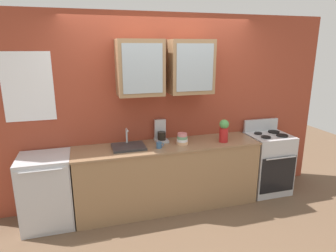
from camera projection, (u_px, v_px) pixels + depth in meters
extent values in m
plane|color=brown|center=(168.00, 205.00, 4.09)|extent=(10.00, 10.00, 0.00)
cube|color=#993D28|center=(161.00, 110.00, 4.08)|extent=(4.93, 0.10, 2.56)
cube|color=#93704C|center=(140.00, 68.00, 3.61)|extent=(0.56, 0.37, 0.68)
cube|color=#9EADB7|center=(143.00, 69.00, 3.44)|extent=(0.48, 0.01, 0.58)
cube|color=#93704C|center=(190.00, 67.00, 3.79)|extent=(0.56, 0.37, 0.68)
cube|color=#9EADB7|center=(195.00, 68.00, 3.62)|extent=(0.48, 0.01, 0.58)
cube|color=white|center=(28.00, 87.00, 3.47)|extent=(0.57, 0.01, 0.82)
cube|color=#93704C|center=(168.00, 177.00, 3.98)|extent=(2.43, 0.57, 0.86)
cube|color=#8C6B4C|center=(168.00, 146.00, 3.86)|extent=(2.46, 0.59, 0.03)
cube|color=silver|center=(267.00, 163.00, 4.40)|extent=(0.60, 0.53, 0.89)
cube|color=black|center=(278.00, 175.00, 4.17)|extent=(0.55, 0.01, 0.53)
cylinder|color=silver|center=(281.00, 158.00, 4.07)|extent=(0.48, 0.02, 0.02)
cube|color=silver|center=(261.00, 125.00, 4.48)|extent=(0.57, 0.04, 0.18)
cylinder|color=black|center=(266.00, 137.00, 4.15)|extent=(0.14, 0.14, 0.02)
cylinder|color=black|center=(282.00, 135.00, 4.23)|extent=(0.16, 0.16, 0.02)
cylinder|color=black|center=(258.00, 133.00, 4.34)|extent=(0.11, 0.11, 0.02)
cylinder|color=black|center=(274.00, 132.00, 4.41)|extent=(0.17, 0.17, 0.02)
cube|color=#2D2D30|center=(129.00, 147.00, 3.73)|extent=(0.42, 0.33, 0.03)
cylinder|color=silver|center=(127.00, 136.00, 3.83)|extent=(0.02, 0.02, 0.19)
cylinder|color=silver|center=(127.00, 130.00, 3.75)|extent=(0.02, 0.12, 0.02)
cylinder|color=#E0AD7F|center=(182.00, 143.00, 3.88)|extent=(0.15, 0.15, 0.04)
cylinder|color=white|center=(182.00, 140.00, 3.87)|extent=(0.14, 0.14, 0.04)
cylinder|color=#669972|center=(182.00, 138.00, 3.86)|extent=(0.13, 0.13, 0.05)
cylinder|color=#D87F84|center=(182.00, 135.00, 3.85)|extent=(0.13, 0.13, 0.05)
cylinder|color=#B21E1E|center=(224.00, 135.00, 3.95)|extent=(0.12, 0.12, 0.20)
sphere|color=#4C994C|center=(224.00, 124.00, 3.91)|extent=(0.13, 0.13, 0.13)
cylinder|color=#38608C|center=(159.00, 145.00, 3.72)|extent=(0.07, 0.07, 0.08)
torus|color=#38608C|center=(162.00, 145.00, 3.73)|extent=(0.05, 0.01, 0.05)
cube|color=silver|center=(47.00, 191.00, 3.56)|extent=(0.60, 0.54, 0.89)
cube|color=silver|center=(45.00, 202.00, 3.30)|extent=(0.57, 0.01, 0.80)
cylinder|color=silver|center=(41.00, 171.00, 3.18)|extent=(0.45, 0.02, 0.02)
cube|color=#B7B7BC|center=(161.00, 140.00, 3.99)|extent=(0.17, 0.20, 0.03)
cylinder|color=black|center=(162.00, 136.00, 3.96)|extent=(0.11, 0.11, 0.11)
cube|color=#B7B7BC|center=(160.00, 129.00, 4.02)|extent=(0.15, 0.06, 0.26)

